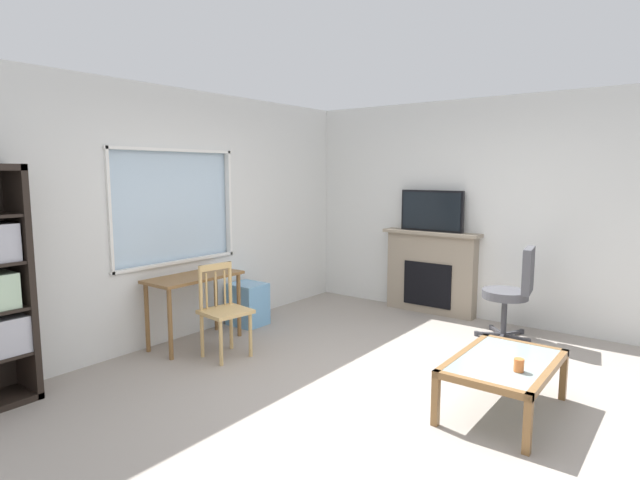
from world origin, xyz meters
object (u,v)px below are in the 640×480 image
(wooden_chair, at_px, (223,310))
(sippy_cup, at_px, (519,365))
(office_chair, at_px, (514,288))
(plastic_drawer_unit, at_px, (248,304))
(tv, at_px, (432,211))
(desk_under_window, at_px, (194,286))
(coffee_table, at_px, (504,367))
(fireplace, at_px, (431,272))

(wooden_chair, bearing_deg, sippy_cup, -84.06)
(office_chair, bearing_deg, plastic_drawer_unit, 116.96)
(office_chair, xyz_separation_m, sippy_cup, (-1.95, -0.62, -0.10))
(tv, bearing_deg, plastic_drawer_unit, 140.04)
(desk_under_window, xyz_separation_m, plastic_drawer_unit, (0.81, 0.05, -0.36))
(office_chair, xyz_separation_m, coffee_table, (-1.78, -0.47, -0.20))
(desk_under_window, bearing_deg, coffee_table, -83.01)
(wooden_chair, relative_size, plastic_drawer_unit, 1.83)
(plastic_drawer_unit, bearing_deg, tv, -39.96)
(desk_under_window, xyz_separation_m, wooden_chair, (-0.07, -0.51, -0.15))
(tv, bearing_deg, fireplace, -0.00)
(plastic_drawer_unit, distance_m, fireplace, 2.34)
(wooden_chair, relative_size, fireplace, 0.72)
(sippy_cup, bearing_deg, tv, 36.90)
(tv, relative_size, sippy_cup, 9.12)
(wooden_chair, relative_size, sippy_cup, 10.00)
(fireplace, xyz_separation_m, office_chair, (-0.44, -1.16, 0.03))
(fireplace, height_order, office_chair, fireplace)
(desk_under_window, height_order, fireplace, fireplace)
(fireplace, bearing_deg, plastic_drawer_unit, 140.32)
(plastic_drawer_unit, relative_size, sippy_cup, 5.46)
(plastic_drawer_unit, relative_size, coffee_table, 0.47)
(plastic_drawer_unit, distance_m, sippy_cup, 3.33)
(tv, distance_m, office_chair, 1.45)
(desk_under_window, relative_size, coffee_table, 0.95)
(tv, relative_size, coffee_table, 0.78)
(fireplace, bearing_deg, tv, 180.00)
(wooden_chair, bearing_deg, coffee_table, -80.07)
(plastic_drawer_unit, xyz_separation_m, fireplace, (1.79, -1.48, 0.28))
(tv, distance_m, coffee_table, 2.91)
(fireplace, bearing_deg, coffee_table, -143.75)
(wooden_chair, xyz_separation_m, plastic_drawer_unit, (0.89, 0.56, -0.22))
(fireplace, relative_size, office_chair, 1.26)
(office_chair, height_order, coffee_table, office_chair)
(plastic_drawer_unit, height_order, sippy_cup, sippy_cup)
(wooden_chair, distance_m, coffee_table, 2.59)
(fireplace, height_order, sippy_cup, fireplace)
(fireplace, distance_m, coffee_table, 2.77)
(wooden_chair, relative_size, tv, 1.10)
(coffee_table, bearing_deg, wooden_chair, 99.93)
(plastic_drawer_unit, height_order, fireplace, fireplace)
(desk_under_window, height_order, office_chair, office_chair)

